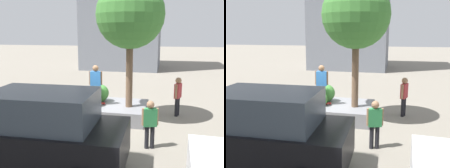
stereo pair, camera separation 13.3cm
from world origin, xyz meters
TOP-DOWN VIEW (x-y plane):
  - ground_plane at (0.00, 0.00)m, footprint 120.00×120.00m
  - planter_ledge at (-0.60, -0.24)m, footprint 2.98×2.38m
  - plaza_tree at (-1.37, -0.04)m, footprint 2.73×2.73m
  - boxwood_shrub at (0.02, -0.56)m, footprint 0.78×0.78m
  - hedge_clump at (0.05, 0.14)m, footprint 0.55×0.55m
  - skateboard at (0.06, 0.02)m, footprint 0.82×0.46m
  - skateboarder at (0.06, 0.02)m, footprint 0.56×0.26m
  - sedan_parked at (0.32, 4.51)m, footprint 4.82×2.37m
  - passerby_with_bag at (-2.43, 2.47)m, footprint 0.52×0.29m
  - bystander_watching at (-3.39, -1.06)m, footprint 0.35×0.56m

SIDE VIEW (x-z plane):
  - ground_plane at x=0.00m, z-range 0.00..0.00m
  - planter_ledge at x=-0.60m, z-range 0.00..0.59m
  - skateboard at x=0.06m, z-range 0.61..0.68m
  - hedge_clump at x=0.05m, z-range 0.59..1.14m
  - passerby_with_bag at x=-2.43m, z-range 0.12..1.70m
  - boxwood_shrub at x=0.02m, z-range 0.59..1.37m
  - bystander_watching at x=-3.39m, z-range 0.13..1.87m
  - sedan_parked at x=0.32m, z-range 0.02..2.23m
  - skateboarder at x=0.06m, z-range 0.79..2.44m
  - plaza_tree at x=-1.37m, z-range 1.77..6.90m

